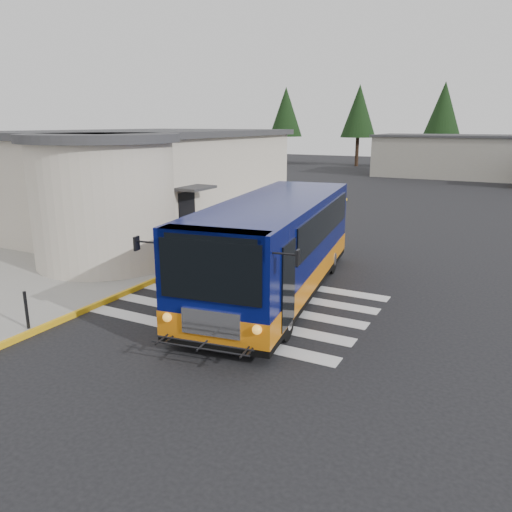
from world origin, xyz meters
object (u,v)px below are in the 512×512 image
at_px(pedestrian_b, 119,246).
at_px(bollard, 26,310).
at_px(transit_bus, 275,250).
at_px(pedestrian_a, 78,251).

xyz_separation_m(pedestrian_b, bollard, (1.79, -5.37, -0.33)).
distance_m(pedestrian_b, bollard, 5.67).
bearing_deg(transit_bus, pedestrian_a, -175.80).
distance_m(pedestrian_a, pedestrian_b, 1.40).
bearing_deg(pedestrian_a, pedestrian_b, -62.62).
bearing_deg(transit_bus, pedestrian_b, 175.47).
distance_m(pedestrian_a, bollard, 4.98).
bearing_deg(bollard, pedestrian_a, 121.63).
bearing_deg(pedestrian_b, transit_bus, 79.76).
xyz_separation_m(transit_bus, bollard, (-4.32, -5.80, -0.80)).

